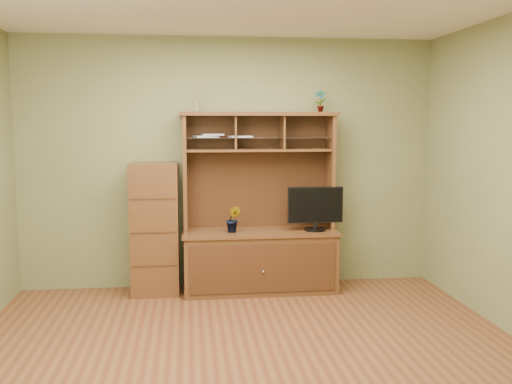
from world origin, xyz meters
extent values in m
cube|color=brown|center=(0.00, 0.00, -0.01)|extent=(4.50, 4.00, 0.02)
cube|color=olive|center=(0.00, 2.01, 1.35)|extent=(4.50, 0.02, 2.70)
cube|color=olive|center=(0.00, -2.01, 1.35)|extent=(4.50, 0.02, 2.70)
cube|color=#4D2E16|center=(0.30, 1.71, 0.31)|extent=(1.60, 0.55, 0.62)
cube|color=#3B1E10|center=(0.30, 1.42, 0.31)|extent=(1.50, 0.01, 0.50)
sphere|color=silver|center=(0.30, 1.41, 0.28)|extent=(0.02, 0.02, 0.02)
cube|color=#4D2E16|center=(0.30, 1.71, 0.64)|extent=(1.64, 0.59, 0.03)
cube|color=#4D2E16|center=(-0.48, 1.80, 1.27)|extent=(0.04, 0.35, 1.25)
cube|color=#4D2E16|center=(1.08, 1.80, 1.27)|extent=(0.04, 0.35, 1.25)
cube|color=#3B1E10|center=(0.30, 1.97, 1.27)|extent=(1.52, 0.02, 1.25)
cube|color=#4D2E16|center=(0.30, 1.80, 1.88)|extent=(1.66, 0.40, 0.04)
cube|color=#4D2E16|center=(0.30, 1.80, 1.50)|extent=(1.52, 0.32, 0.02)
cube|color=#4D2E16|center=(0.04, 1.80, 1.69)|extent=(0.02, 0.31, 0.35)
cube|color=#4D2E16|center=(0.55, 1.80, 1.69)|extent=(0.02, 0.31, 0.35)
cube|color=silver|center=(0.30, 1.79, 1.63)|extent=(1.50, 0.27, 0.01)
cylinder|color=black|center=(0.88, 1.65, 0.66)|extent=(0.23, 0.23, 0.02)
cylinder|color=black|center=(0.88, 1.65, 0.71)|extent=(0.05, 0.05, 0.07)
cube|color=black|center=(0.88, 1.65, 0.93)|extent=(0.59, 0.05, 0.38)
imported|color=#2C521C|center=(0.01, 1.65, 0.79)|extent=(0.18, 0.16, 0.28)
imported|color=#2B5E21|center=(0.96, 1.80, 2.02)|extent=(0.14, 0.11, 0.24)
cylinder|color=silver|center=(-0.36, 1.80, 1.95)|extent=(0.05, 0.05, 0.10)
cylinder|color=#916E48|center=(-0.36, 1.80, 2.08)|extent=(0.04, 0.04, 0.18)
cube|color=#B5B6BB|center=(-0.26, 1.80, 1.64)|extent=(0.28, 0.23, 0.02)
cube|color=#B5B6BB|center=(-0.19, 1.80, 1.66)|extent=(0.24, 0.19, 0.02)
cube|color=#B5B6BB|center=(0.10, 1.80, 1.64)|extent=(0.26, 0.22, 0.02)
cube|color=#4D2E16|center=(-0.80, 1.76, 0.69)|extent=(0.49, 0.44, 1.38)
cube|color=#3B1E10|center=(-0.80, 1.53, 0.34)|extent=(0.45, 0.01, 0.02)
cube|color=#3B1E10|center=(-0.80, 1.53, 0.69)|extent=(0.45, 0.01, 0.01)
cube|color=#3B1E10|center=(-0.80, 1.53, 1.03)|extent=(0.45, 0.01, 0.02)
camera|label=1|loc=(-0.45, -4.20, 1.79)|focal=40.00mm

